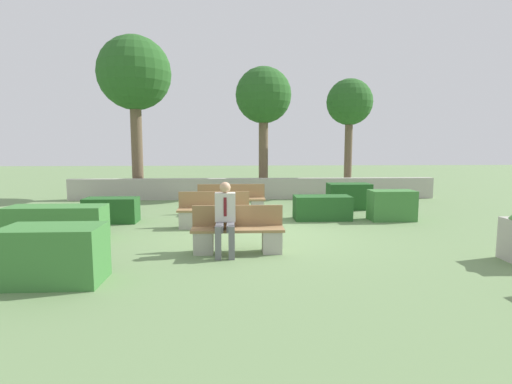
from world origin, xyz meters
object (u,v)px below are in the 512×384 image
Objects in this scene: person_seated_man at (225,215)px; tree_leftmost at (134,75)px; bench_front at (238,235)px; tree_center_right at (350,104)px; tree_center_left at (263,98)px; bench_right_side at (231,203)px; bench_left_side at (214,214)px.

tree_leftmost is (-3.58, 8.31, 3.87)m from person_seated_man.
tree_leftmost is (-3.82, 8.17, 4.28)m from bench_front.
tree_center_right reaches higher than person_seated_man.
tree_center_right is at bearing 62.05° from bench_front.
bench_front is 9.11m from tree_center_left.
bench_front is at bearing -64.96° from tree_leftmost.
bench_right_side is at bearing 92.36° from bench_front.
tree_center_right reaches higher than bench_front.
tree_center_right is at bearing 34.62° from bench_right_side.
tree_leftmost reaches higher than tree_center_left.
tree_center_right is at bearing 1.83° from tree_center_left.
bench_right_side is at bearing -106.47° from tree_center_left.
tree_leftmost is 4.94m from tree_center_left.
bench_front is 0.88× the size of bench_right_side.
bench_right_side is 7.11m from tree_center_right.
bench_left_side is at bearing -61.13° from tree_leftmost.
tree_leftmost is 8.36m from tree_center_right.
person_seated_man reaches higher than bench_front.
tree_leftmost is (-3.24, 5.87, 4.28)m from bench_left_side.
tree_center_left is (1.23, 4.16, 3.50)m from bench_right_side.
bench_right_side is 1.48× the size of person_seated_man.
bench_right_side is 5.58m from tree_center_left.
bench_front is at bearing -95.58° from bench_right_side.
bench_right_side is (0.41, 1.87, 0.01)m from bench_left_side.
tree_center_left is at bearing 1.96° from tree_leftmost.
tree_center_right is at bearing 52.22° from bench_left_side.
bench_front is at bearing 31.12° from person_seated_man.
bench_right_side is (-0.17, 4.17, 0.01)m from bench_front.
tree_leftmost is (-3.64, 4.00, 4.27)m from bench_right_side.
bench_right_side is 0.43× the size of tree_center_right.
person_seated_man reaches higher than bench_left_side.
bench_left_side is at bearing -129.45° from tree_center_right.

